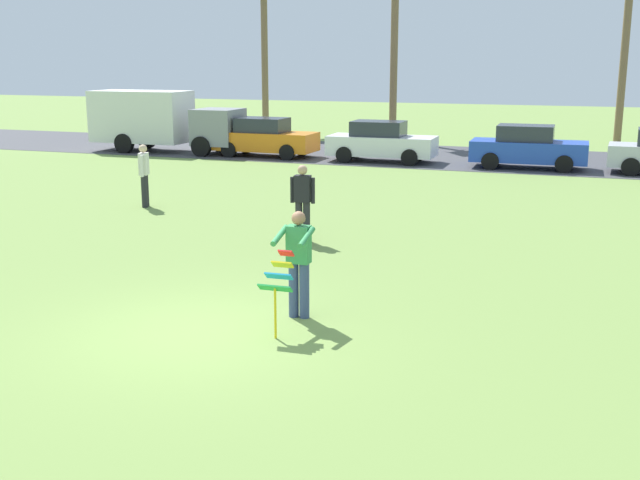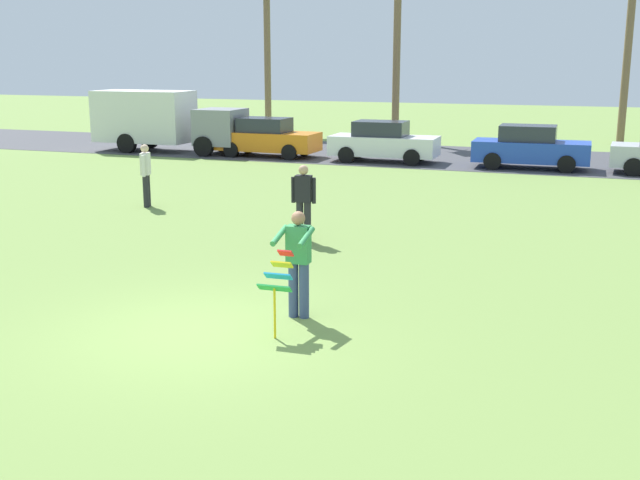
{
  "view_description": "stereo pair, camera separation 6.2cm",
  "coord_description": "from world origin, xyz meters",
  "px_view_note": "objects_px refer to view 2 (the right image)",
  "views": [
    {
      "loc": [
        5.52,
        -10.01,
        4.08
      ],
      "look_at": [
        1.19,
        2.2,
        1.05
      ],
      "focal_mm": 44.21,
      "sensor_mm": 36.0,
      "label": 1
    },
    {
      "loc": [
        5.58,
        -9.99,
        4.08
      ],
      "look_at": [
        1.19,
        2.2,
        1.05
      ],
      "focal_mm": 44.21,
      "sensor_mm": 36.0,
      "label": 2
    }
  ],
  "objects_px": {
    "parked_car_orange": "(267,138)",
    "kite_held": "(278,280)",
    "person_walker_near": "(304,200)",
    "parked_car_blue": "(530,148)",
    "person_kite_flyer": "(298,260)",
    "parked_car_white": "(383,142)",
    "person_walker_far": "(146,173)",
    "parked_truck_grey_van": "(161,119)"
  },
  "relations": [
    {
      "from": "person_walker_near",
      "to": "kite_held",
      "type": "bearing_deg",
      "value": -72.52
    },
    {
      "from": "parked_car_orange",
      "to": "parked_car_blue",
      "type": "bearing_deg",
      "value": -0.01
    },
    {
      "from": "parked_car_orange",
      "to": "person_walker_near",
      "type": "xyz_separation_m",
      "value": [
        6.93,
        -13.86,
        0.16
      ]
    },
    {
      "from": "parked_car_blue",
      "to": "person_walker_near",
      "type": "bearing_deg",
      "value": -104.88
    },
    {
      "from": "parked_car_blue",
      "to": "person_walker_far",
      "type": "relative_size",
      "value": 2.45
    },
    {
      "from": "person_kite_flyer",
      "to": "parked_car_orange",
      "type": "bearing_deg",
      "value": 114.88
    },
    {
      "from": "person_walker_far",
      "to": "parked_truck_grey_van",
      "type": "bearing_deg",
      "value": 119.09
    },
    {
      "from": "kite_held",
      "to": "person_walker_far",
      "type": "bearing_deg",
      "value": 131.86
    },
    {
      "from": "parked_car_blue",
      "to": "person_walker_far",
      "type": "height_order",
      "value": "person_walker_far"
    },
    {
      "from": "parked_car_orange",
      "to": "parked_car_blue",
      "type": "relative_size",
      "value": 1.0
    },
    {
      "from": "kite_held",
      "to": "person_walker_far",
      "type": "xyz_separation_m",
      "value": [
        -7.44,
        8.3,
        0.08
      ]
    },
    {
      "from": "person_kite_flyer",
      "to": "parked_truck_grey_van",
      "type": "relative_size",
      "value": 0.26
    },
    {
      "from": "parked_car_blue",
      "to": "person_kite_flyer",
      "type": "bearing_deg",
      "value": -95.58
    },
    {
      "from": "parked_car_orange",
      "to": "person_walker_near",
      "type": "bearing_deg",
      "value": -63.45
    },
    {
      "from": "kite_held",
      "to": "parked_car_orange",
      "type": "xyz_separation_m",
      "value": [
        -8.78,
        19.73,
        -0.08
      ]
    },
    {
      "from": "parked_car_white",
      "to": "parked_car_blue",
      "type": "bearing_deg",
      "value": -0.0
    },
    {
      "from": "person_walker_near",
      "to": "person_walker_far",
      "type": "height_order",
      "value": "same"
    },
    {
      "from": "parked_truck_grey_van",
      "to": "parked_car_blue",
      "type": "height_order",
      "value": "parked_truck_grey_van"
    },
    {
      "from": "parked_car_orange",
      "to": "person_walker_near",
      "type": "height_order",
      "value": "person_walker_near"
    },
    {
      "from": "person_walker_near",
      "to": "person_walker_far",
      "type": "distance_m",
      "value": 6.09
    },
    {
      "from": "person_kite_flyer",
      "to": "parked_car_blue",
      "type": "distance_m",
      "value": 18.98
    },
    {
      "from": "person_kite_flyer",
      "to": "parked_truck_grey_van",
      "type": "xyz_separation_m",
      "value": [
        -13.78,
        18.89,
        0.46
      ]
    },
    {
      "from": "person_kite_flyer",
      "to": "person_walker_far",
      "type": "bearing_deg",
      "value": 134.88
    },
    {
      "from": "parked_truck_grey_van",
      "to": "person_walker_near",
      "type": "relative_size",
      "value": 3.88
    },
    {
      "from": "parked_car_white",
      "to": "person_walker_far",
      "type": "height_order",
      "value": "person_walker_far"
    },
    {
      "from": "parked_truck_grey_van",
      "to": "person_walker_near",
      "type": "bearing_deg",
      "value": -49.23
    },
    {
      "from": "kite_held",
      "to": "person_walker_near",
      "type": "xyz_separation_m",
      "value": [
        -1.85,
        5.87,
        0.08
      ]
    },
    {
      "from": "parked_car_white",
      "to": "parked_car_blue",
      "type": "distance_m",
      "value": 5.63
    },
    {
      "from": "kite_held",
      "to": "parked_car_white",
      "type": "distance_m",
      "value": 20.09
    },
    {
      "from": "parked_car_orange",
      "to": "parked_car_white",
      "type": "distance_m",
      "value": 4.98
    },
    {
      "from": "person_walker_near",
      "to": "parked_car_blue",
      "type": "bearing_deg",
      "value": 75.12
    },
    {
      "from": "person_walker_near",
      "to": "person_walker_far",
      "type": "relative_size",
      "value": 1.0
    },
    {
      "from": "parked_car_orange",
      "to": "parked_truck_grey_van",
      "type": "bearing_deg",
      "value": -180.0
    },
    {
      "from": "parked_truck_grey_van",
      "to": "parked_car_blue",
      "type": "relative_size",
      "value": 1.58
    },
    {
      "from": "parked_car_orange",
      "to": "parked_car_blue",
      "type": "xyz_separation_m",
      "value": [
        10.61,
        -0.0,
        0.0
      ]
    },
    {
      "from": "person_walker_near",
      "to": "person_kite_flyer",
      "type": "bearing_deg",
      "value": -69.95
    },
    {
      "from": "parked_car_white",
      "to": "person_walker_far",
      "type": "xyz_separation_m",
      "value": [
        -3.64,
        -11.43,
        0.16
      ]
    },
    {
      "from": "parked_car_orange",
      "to": "kite_held",
      "type": "bearing_deg",
      "value": -66.02
    },
    {
      "from": "person_kite_flyer",
      "to": "parked_truck_grey_van",
      "type": "bearing_deg",
      "value": 126.12
    },
    {
      "from": "parked_car_blue",
      "to": "parked_car_orange",
      "type": "bearing_deg",
      "value": 179.99
    },
    {
      "from": "kite_held",
      "to": "parked_car_orange",
      "type": "relative_size",
      "value": 0.29
    },
    {
      "from": "kite_held",
      "to": "parked_car_white",
      "type": "relative_size",
      "value": 0.3
    }
  ]
}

